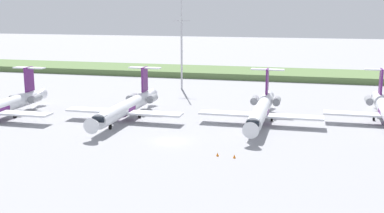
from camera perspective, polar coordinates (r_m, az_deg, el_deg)
ground_plane at (r=106.37m, az=2.11°, el=0.12°), size 500.00×500.00×0.00m
grass_berm at (r=153.52m, az=5.92°, el=3.99°), size 320.00×20.00×1.83m
regional_jet_nearest at (r=99.71m, az=-21.85°, el=-0.02°), size 22.81×31.00×9.00m
regional_jet_second at (r=93.43m, az=-7.76°, el=-0.02°), size 22.81×31.00×9.00m
regional_jet_third at (r=90.77m, az=8.22°, el=-0.38°), size 22.81×31.00×9.00m
antenna_mast at (r=126.50m, az=-1.25°, el=7.16°), size 4.40×0.50×27.52m
safety_cone_front_marker at (r=70.52m, az=3.05°, el=-5.69°), size 0.44×0.44×0.55m
safety_cone_mid_marker at (r=69.79m, az=5.05°, el=-5.91°), size 0.44×0.44×0.55m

